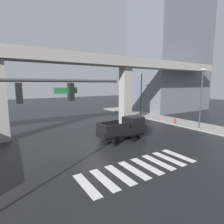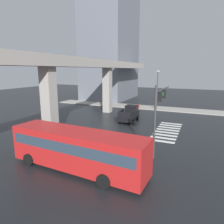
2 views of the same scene
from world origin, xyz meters
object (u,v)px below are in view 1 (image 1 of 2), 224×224
at_px(traffic_signal_mast, 23,110).
at_px(street_lamp_near_corner, 202,92).
at_px(street_lamp_mid_block, 141,89).
at_px(fire_hydrant, 175,121).
at_px(pickup_truck, 125,128).

relative_size(traffic_signal_mast, street_lamp_near_corner, 0.90).
xyz_separation_m(street_lamp_near_corner, street_lamp_mid_block, (0.00, 10.66, 0.00)).
bearing_deg(fire_hydrant, street_lamp_near_corner, -83.02).
distance_m(street_lamp_mid_block, fire_hydrant, 8.47).
relative_size(pickup_truck, traffic_signal_mast, 0.80).
xyz_separation_m(traffic_signal_mast, street_lamp_mid_block, (19.70, 14.86, 0.17)).
xyz_separation_m(pickup_truck, traffic_signal_mast, (-9.85, -6.13, 3.40)).
relative_size(street_lamp_mid_block, fire_hydrant, 8.52).
bearing_deg(fire_hydrant, pickup_truck, -171.94).
relative_size(pickup_truck, street_lamp_mid_block, 0.72).
bearing_deg(street_lamp_mid_block, pickup_truck, -138.47).
bearing_deg(street_lamp_mid_block, traffic_signal_mast, -142.99).
height_order(street_lamp_near_corner, street_lamp_mid_block, same).
distance_m(traffic_signal_mast, fire_hydrant, 21.07).
bearing_deg(street_lamp_near_corner, pickup_truck, 168.93).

